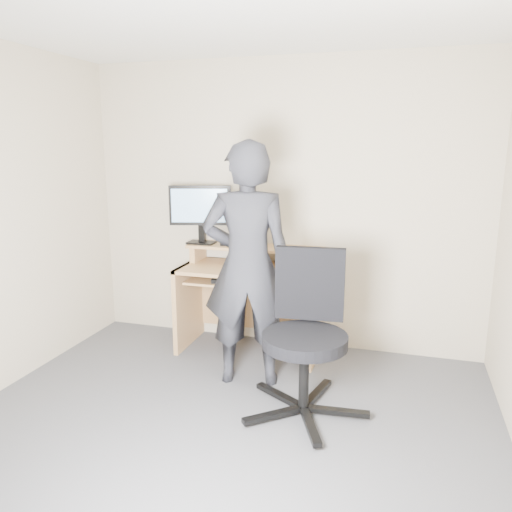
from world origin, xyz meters
The scene contains 13 objects.
ground centered at (0.00, 0.00, 0.00)m, with size 3.50×3.50×0.00m, color #58585D.
back_wall centered at (0.00, 1.75, 1.25)m, with size 3.50×0.02×2.50m, color #BFB198.
desk centered at (-0.20, 1.53, 0.55)m, with size 1.20×0.60×0.91m.
monitor centered at (-0.70, 1.57, 1.22)m, with size 0.53×0.19×0.52m.
external_drive centered at (-0.28, 1.63, 1.01)m, with size 0.07×0.13×0.20m, color black.
travel_mug centered at (-0.12, 1.58, 1.00)m, with size 0.08×0.08×0.18m, color silver.
smartphone centered at (0.12, 1.59, 0.92)m, with size 0.07×0.13×0.01m, color black.
charger centered at (-0.48, 1.54, 0.93)m, with size 0.04×0.04×0.04m, color black.
headphones centered at (-0.43, 1.69, 0.92)m, with size 0.16×0.16×0.02m, color silver.
keyboard centered at (-0.27, 1.36, 0.67)m, with size 0.46×0.18×0.03m, color black.
mouse centered at (0.07, 1.35, 0.77)m, with size 0.10×0.06×0.04m, color black.
office_chair centered at (0.45, 0.61, 0.59)m, with size 0.83×0.85×1.07m.
person centered at (-0.05, 0.91, 0.91)m, with size 0.66×0.43×1.82m, color black.
Camera 1 is at (1.02, -2.49, 1.78)m, focal length 35.00 mm.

